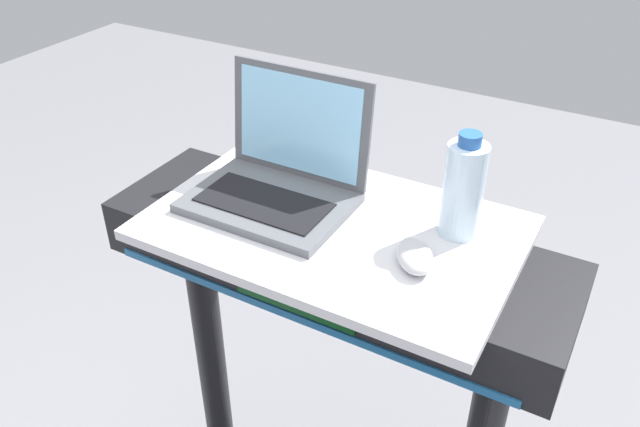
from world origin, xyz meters
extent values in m
cylinder|color=black|center=(-0.34, 0.70, 0.55)|extent=(0.07, 0.07, 0.80)
cube|color=black|center=(0.00, 0.70, 1.00)|extent=(0.90, 0.28, 0.11)
cube|color=#0C3F19|center=(0.00, 0.56, 1.00)|extent=(0.24, 0.01, 0.06)
cube|color=#1E598C|center=(0.00, 0.56, 0.96)|extent=(0.81, 0.00, 0.02)
cube|color=silver|center=(0.00, 0.70, 1.07)|extent=(0.67, 0.43, 0.02)
cube|color=#515459|center=(-0.13, 0.69, 1.09)|extent=(0.30, 0.22, 0.02)
cube|color=black|center=(-0.13, 0.67, 1.10)|extent=(0.25, 0.12, 0.00)
cube|color=#515459|center=(-0.13, 0.81, 1.20)|extent=(0.30, 0.03, 0.22)
cube|color=#8CCCF2|center=(-0.13, 0.80, 1.20)|extent=(0.27, 0.02, 0.19)
ellipsoid|color=#B2B2B7|center=(0.18, 0.66, 1.09)|extent=(0.10, 0.12, 0.03)
cylinder|color=silver|center=(0.21, 0.78, 1.17)|extent=(0.07, 0.07, 0.17)
cylinder|color=#2659A5|center=(0.21, 0.78, 1.26)|extent=(0.04, 0.04, 0.02)
camera|label=1|loc=(0.46, -0.18, 1.75)|focal=36.37mm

